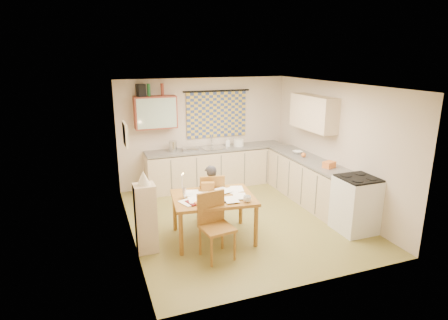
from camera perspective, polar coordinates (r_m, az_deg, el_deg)
name	(u,v)px	position (r m, az deg, el deg)	size (l,w,h in m)	color
floor	(240,219)	(7.18, 2.53, -9.04)	(4.00, 4.50, 0.02)	olive
ceiling	(242,84)	(6.54, 2.80, 11.44)	(4.00, 4.50, 0.02)	white
wall_back	(204,132)	(8.82, -3.05, 4.28)	(4.00, 0.02, 2.50)	beige
wall_front	(311,199)	(4.85, 13.10, -5.79)	(4.00, 0.02, 2.50)	beige
wall_left	(127,166)	(6.28, -14.52, -0.95)	(0.02, 4.50, 2.50)	beige
wall_right	(335,146)	(7.74, 16.53, 2.02)	(0.02, 4.50, 2.50)	beige
window_blind	(217,115)	(8.81, -1.13, 6.92)	(1.45, 0.03, 1.05)	navy
curtain_rod	(217,91)	(8.72, -1.11, 10.48)	(0.04, 0.04, 1.60)	black
wall_cabinet	(155,112)	(8.29, -10.40, 7.17)	(0.90, 0.34, 0.70)	maroon
wall_cabinet_glass	(157,113)	(8.12, -10.19, 7.01)	(0.84, 0.02, 0.64)	#99B2A5
upper_cabinet_right	(313,113)	(7.96, 13.46, 7.02)	(0.34, 1.30, 0.70)	#C8AE8A
framed_print	(125,134)	(6.56, -14.82, 3.80)	(0.04, 0.50, 0.40)	beige
print_canvas	(127,134)	(6.56, -14.60, 3.82)	(0.01, 0.42, 0.32)	silver
counter_back	(217,167)	(8.79, -1.10, -1.11)	(3.30, 0.62, 0.92)	#C8AE8A
counter_right	(314,184)	(7.90, 13.61, -3.53)	(0.62, 2.95, 0.92)	#C8AE8A
stove	(356,204)	(6.93, 19.47, -6.39)	(0.64, 0.64, 0.99)	white
sink	(214,150)	(8.66, -1.49, 1.57)	(0.55, 0.45, 0.10)	silver
tap	(212,141)	(8.78, -1.90, 2.98)	(0.03, 0.03, 0.28)	silver
dish_rack	(190,149)	(8.48, -5.18, 1.69)	(0.35, 0.30, 0.06)	silver
kettle	(173,146)	(8.37, -7.79, 2.06)	(0.18, 0.18, 0.24)	silver
mixing_bowl	(239,143)	(8.84, 2.24, 2.66)	(0.24, 0.24, 0.16)	white
soap_bottle	(228,142)	(8.79, 0.60, 2.75)	(0.12, 0.12, 0.21)	white
bowl	(297,152)	(8.34, 11.11, 1.18)	(0.23, 0.23, 0.05)	white
orange_bag	(329,165)	(7.40, 15.73, -0.68)	(0.22, 0.16, 0.12)	orange
fruit_orange	(304,155)	(8.03, 12.04, 0.76)	(0.10, 0.10, 0.10)	orange
speaker	(141,90)	(8.19, -12.56, 10.34)	(0.16, 0.20, 0.26)	black
bottle_green	(149,90)	(8.22, -11.38, 10.42)	(0.07, 0.07, 0.26)	#195926
bottle_brown	(162,90)	(8.27, -9.39, 10.55)	(0.07, 0.07, 0.26)	maroon
dining_table	(214,217)	(6.33, -1.61, -8.69)	(1.43, 1.15, 0.75)	brown
chair_far	(211,208)	(6.89, -1.97, -7.32)	(0.50, 0.50, 0.96)	brown
chair_near	(217,238)	(5.80, -1.14, -11.84)	(0.52, 0.52, 1.01)	brown
person	(210,195)	(6.75, -2.09, -5.40)	(0.43, 0.29, 1.13)	black
shelf_stand	(146,218)	(5.99, -11.82, -8.70)	(0.32, 0.30, 1.11)	#C8AE8A
lampshade	(143,178)	(5.75, -12.19, -2.66)	(0.20, 0.20, 0.22)	beige
letter_rack	(208,187)	(6.39, -2.49, -4.11)	(0.22, 0.10, 0.16)	brown
mug	(247,199)	(5.96, 3.54, -5.94)	(0.16, 0.16, 0.10)	white
magazine	(189,204)	(5.89, -5.43, -6.66)	(0.24, 0.28, 0.02)	maroon
book	(192,200)	(6.03, -4.89, -6.11)	(0.19, 0.24, 0.02)	orange
orange_box	(199,203)	(5.88, -3.90, -6.57)	(0.12, 0.08, 0.04)	orange
eyeglasses	(227,202)	(5.96, 0.50, -6.34)	(0.13, 0.04, 0.02)	black
candle_holder	(184,193)	(6.11, -6.06, -5.04)	(0.06, 0.06, 0.18)	silver
candle	(182,181)	(6.05, -6.44, -3.24)	(0.02, 0.02, 0.22)	white
candle_flame	(183,174)	(6.03, -6.25, -2.08)	(0.02, 0.02, 0.02)	#FFCC66
papers	(214,196)	(6.17, -1.59, -5.51)	(1.25, 0.84, 0.02)	white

